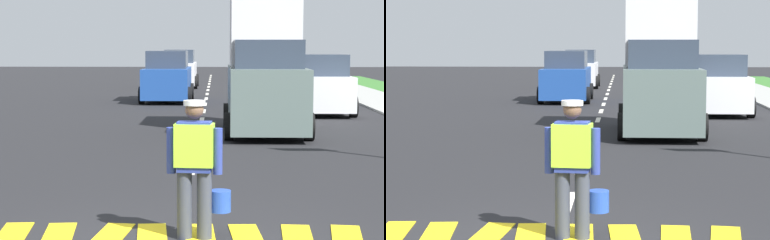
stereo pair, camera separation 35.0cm
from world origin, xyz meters
TOP-DOWN VIEW (x-y plane):
  - ground_plane at (0.00, 21.00)m, footprint 96.00×96.00m
  - lane_center_line at (0.00, 25.20)m, footprint 0.14×46.40m
  - road_worker at (0.22, 0.62)m, footprint 0.77×0.36m
  - delivery_truck at (1.73, 11.50)m, footprint 2.16×4.60m
  - car_oncoming_third at (-1.56, 32.12)m, footprint 1.99×4.18m
  - car_oncoming_second at (-1.56, 22.19)m, footprint 2.07×4.34m
  - car_parked_far at (3.92, 16.89)m, footprint 2.03×3.91m

SIDE VIEW (x-z plane):
  - ground_plane at x=0.00m, z-range 0.00..0.00m
  - lane_center_line at x=0.00m, z-range 0.00..0.01m
  - car_parked_far at x=3.92m, z-range -0.07..1.93m
  - road_worker at x=0.22m, z-range 0.10..1.77m
  - car_oncoming_third at x=-1.56m, z-range -0.07..1.97m
  - car_oncoming_second at x=-1.56m, z-range -0.07..1.99m
  - delivery_truck at x=1.73m, z-range -0.16..3.38m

